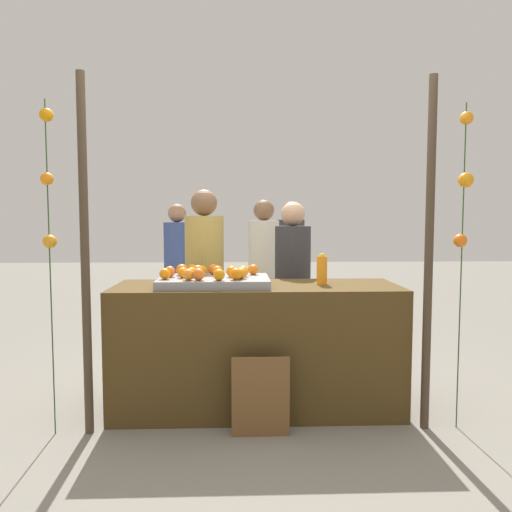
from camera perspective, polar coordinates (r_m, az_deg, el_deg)
ground_plane at (r=3.87m, az=0.08°, el=-16.92°), size 24.00×24.00×0.00m
stall_counter at (r=3.72m, az=0.09°, el=-10.34°), size 2.06×0.71×0.92m
orange_tray at (r=3.61m, az=-4.81°, el=-2.92°), size 0.79×0.52×0.06m
orange_0 at (r=3.41m, az=-4.26°, el=-2.15°), size 0.08×0.08×0.08m
orange_1 at (r=3.66m, az=-9.83°, el=-1.77°), size 0.08×0.08×0.08m
orange_2 at (r=3.59m, az=-8.37°, el=-1.89°), size 0.08×0.08×0.08m
orange_3 at (r=3.44m, az=-7.75°, el=-2.12°), size 0.08×0.08×0.08m
orange_4 at (r=3.62m, az=-1.47°, el=-1.77°), size 0.08×0.08×0.08m
orange_5 at (r=3.50m, az=-1.73°, el=-1.99°), size 0.08×0.08×0.08m
orange_6 at (r=3.82m, az=-7.32°, el=-1.51°), size 0.07×0.07×0.07m
orange_7 at (r=3.80m, az=-4.91°, el=-1.50°), size 0.08×0.08×0.08m
orange_8 at (r=3.68m, az=-6.68°, el=-1.67°), size 0.08×0.08×0.08m
orange_9 at (r=3.75m, az=-6.21°, el=-1.62°), size 0.07×0.07×0.07m
orange_10 at (r=3.66m, az=-4.42°, el=-1.73°), size 0.08×0.08×0.08m
orange_11 at (r=3.61m, az=-7.38°, el=-1.87°), size 0.07×0.07×0.07m
orange_12 at (r=3.53m, az=-10.38°, el=-2.02°), size 0.08×0.08×0.08m
orange_13 at (r=3.60m, az=-2.78°, el=-1.79°), size 0.08×0.08×0.08m
orange_14 at (r=3.76m, az=-0.32°, el=-1.56°), size 0.08×0.08×0.08m
orange_15 at (r=3.43m, az=-6.58°, el=-2.09°), size 0.09×0.09×0.09m
orange_16 at (r=3.75m, az=-8.48°, el=-1.57°), size 0.08×0.08×0.08m
orange_17 at (r=3.44m, az=-2.31°, el=-2.07°), size 0.08×0.08×0.08m
juice_bottle at (r=3.69m, az=7.56°, el=-1.59°), size 0.08×0.08×0.23m
chalkboard_sign at (r=3.33m, az=0.53°, el=-15.86°), size 0.37×0.03×0.53m
vendor_left at (r=4.28m, az=-5.89°, el=-4.23°), size 0.33×0.33×1.64m
vendor_right at (r=4.35m, az=4.20°, el=-4.70°), size 0.31×0.31×1.54m
crowd_person_0 at (r=5.19m, az=0.89°, el=-2.95°), size 0.32×0.32×1.59m
crowd_person_1 at (r=5.87m, az=-8.94°, el=-2.27°), size 0.31×0.31×1.56m
crowd_person_2 at (r=5.99m, az=4.00°, el=-1.94°), size 0.32×0.32×1.60m
canopy_post_left at (r=3.36m, az=-18.97°, el=-0.07°), size 0.06×0.06×2.32m
canopy_post_right at (r=3.45m, az=19.16°, el=0.04°), size 0.06×0.06×2.32m
garland_strand_left at (r=3.41m, az=-22.70°, el=7.31°), size 0.09×0.09×2.14m
garland_strand_right at (r=3.52m, az=22.71°, el=7.25°), size 0.11×0.11×2.14m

